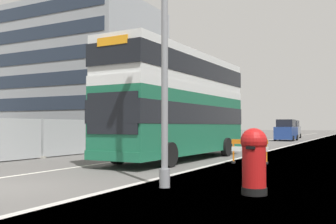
{
  "coord_description": "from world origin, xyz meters",
  "views": [
    {
      "loc": [
        8.82,
        -6.99,
        1.66
      ],
      "look_at": [
        1.73,
        6.53,
        2.2
      ],
      "focal_mm": 41.18,
      "sensor_mm": 36.0,
      "label": 1
    }
  ],
  "objects": [
    {
      "name": "construction_site_fence",
      "position": [
        -5.9,
        15.83,
        0.98
      ],
      "size": [
        0.44,
        24.0,
        2.05
      ],
      "color": "#A8AAAD",
      "rests_on": "ground"
    },
    {
      "name": "double_decker_bus",
      "position": [
        0.56,
        10.04,
        2.75
      ],
      "size": [
        3.05,
        11.04,
        5.17
      ],
      "color": "#196042",
      "rests_on": "ground"
    },
    {
      "name": "red_pillar_postbox",
      "position": [
        6.34,
        2.21,
        0.88
      ],
      "size": [
        0.64,
        0.64,
        1.6
      ],
      "color": "black",
      "rests_on": "ground"
    },
    {
      "name": "lamppost_foreground",
      "position": [
        3.93,
        2.14,
        4.07
      ],
      "size": [
        0.29,
        0.7,
        8.61
      ],
      "color": "gray",
      "rests_on": "ground"
    },
    {
      "name": "bare_tree_far_verge_near",
      "position": [
        -14.16,
        25.7,
        2.77
      ],
      "size": [
        2.91,
        2.68,
        6.01
      ],
      "color": "#4C3D2D",
      "rests_on": "ground"
    },
    {
      "name": "roadworks_barrier",
      "position": [
        4.13,
        9.69,
        0.64
      ],
      "size": [
        1.62,
        0.77,
        1.05
      ],
      "color": "orange",
      "rests_on": "ground"
    },
    {
      "name": "ground",
      "position": [
        0.61,
        0.15,
        -0.05
      ],
      "size": [
        140.0,
        280.0,
        0.1
      ],
      "color": "#565451"
    },
    {
      "name": "car_oncoming_near",
      "position": [
        -3.96,
        27.18,
        1.09
      ],
      "size": [
        2.04,
        4.23,
        2.32
      ],
      "color": "black",
      "rests_on": "ground"
    },
    {
      "name": "bare_tree_far_verge_mid",
      "position": [
        -13.42,
        35.33,
        2.49
      ],
      "size": [
        2.49,
        2.69,
        5.42
      ],
      "color": "#4C3D2D",
      "rests_on": "ground"
    },
    {
      "name": "car_receding_mid",
      "position": [
        0.66,
        36.59,
        1.09
      ],
      "size": [
        2.08,
        3.96,
        2.34
      ],
      "color": "navy",
      "rests_on": "ground"
    },
    {
      "name": "car_receding_far",
      "position": [
        -0.27,
        45.38,
        1.09
      ],
      "size": [
        1.96,
        3.87,
        2.34
      ],
      "color": "gray",
      "rests_on": "ground"
    },
    {
      "name": "backdrop_office_block",
      "position": [
        -28.8,
        37.4,
        9.37
      ],
      "size": [
        21.01,
        15.61,
        18.74
      ],
      "color": "gray",
      "rests_on": "ground"
    }
  ]
}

